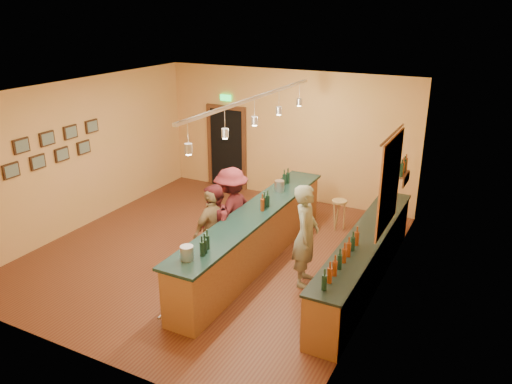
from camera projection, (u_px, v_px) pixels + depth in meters
The scene contains 18 objects.
floor at pixel (214, 252), 9.94m from camera, with size 7.00×7.00×0.00m, color #562718.
ceiling at pixel (209, 90), 8.81m from camera, with size 6.50×7.00×0.02m, color silver.
wall_back at pixel (287, 135), 12.29m from camera, with size 6.50×0.02×3.20m, color #DCAA52.
wall_front at pixel (68, 253), 6.46m from camera, with size 6.50×0.02×3.20m, color #DCAA52.
wall_left at pixel (83, 154), 10.77m from camera, with size 0.02×7.00×3.20m, color #DCAA52.
wall_right at pixel (384, 206), 7.99m from camera, with size 0.02×7.00×3.20m, color #DCAA52.
doorway at pixel (227, 146), 13.16m from camera, with size 1.15×0.09×2.48m.
tapestry at pixel (390, 183), 8.24m from camera, with size 0.03×1.40×1.60m, color #A52321.
bottle_shelf at pixel (404, 169), 9.58m from camera, with size 0.17×0.55×0.54m.
picture_grid at pixel (55, 147), 10.00m from camera, with size 0.06×2.20×0.70m, color #382111, non-canonical shape.
back_counter at pixel (364, 259), 8.65m from camera, with size 0.60×4.55×1.27m.
tasting_bar at pixel (255, 233), 9.33m from camera, with size 0.74×5.10×1.38m.
pendant_track at pixel (255, 107), 8.50m from camera, with size 0.11×4.60×0.50m.
bartender at pixel (306, 235), 8.54m from camera, with size 0.67×0.44×1.83m, color gray.
customer_a at pixel (214, 228), 9.04m from camera, with size 0.80×0.62×1.64m, color #59191E.
customer_b at pixel (213, 230), 9.03m from camera, with size 0.93×0.39×1.59m, color #997A51.
customer_c at pixel (232, 212), 9.55m from camera, with size 1.15×0.66×1.78m, color #59191E.
bar_stool at pixel (339, 207), 10.80m from camera, with size 0.32×0.32×0.66m.
Camera 1 is at (4.80, -7.52, 4.62)m, focal length 35.00 mm.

